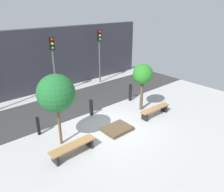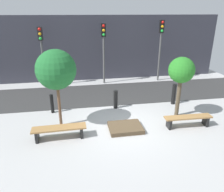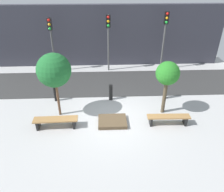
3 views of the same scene
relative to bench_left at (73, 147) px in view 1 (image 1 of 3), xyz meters
name	(u,v)px [view 1 (image 1 of 3)]	position (x,y,z in m)	size (l,w,h in m)	color
ground_plane	(114,128)	(2.56, 0.46, -0.34)	(18.00, 18.00, 0.00)	#ADADAD
road_strip	(73,103)	(2.56, 4.32, -0.34)	(18.00, 3.48, 0.01)	#323232
building_facade	(46,60)	(2.56, 7.50, 1.77)	(16.20, 0.50, 4.21)	#33333D
bench_left	(73,147)	(0.00, 0.00, 0.00)	(1.99, 0.51, 0.47)	black
bench_right	(155,110)	(5.12, 0.00, 0.00)	(1.96, 0.43, 0.47)	black
planter_bed	(117,129)	(2.56, 0.20, -0.26)	(1.32, 1.03, 0.17)	brown
tree_behind_left_bench	(56,93)	(0.00, 1.01, 2.03)	(1.54, 1.54, 3.15)	brown
tree_behind_right_bench	(143,75)	(5.12, 1.01, 1.75)	(1.10, 1.10, 2.69)	brown
bollard_far_left	(38,126)	(-0.44, 2.33, 0.10)	(0.15, 0.15, 0.89)	black
bollard_left	(91,107)	(2.56, 2.33, 0.11)	(0.20, 0.20, 0.89)	black
bollard_center	(130,93)	(5.56, 2.33, 0.19)	(0.20, 0.20, 1.05)	black
traffic_light_mid_west	(53,56)	(2.56, 6.34, 2.24)	(0.28, 0.27, 3.75)	#535353
traffic_light_mid_east	(99,47)	(6.28, 6.34, 2.35)	(0.28, 0.27, 3.92)	#4F4F4F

